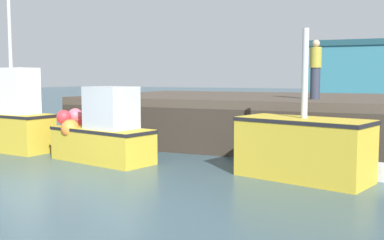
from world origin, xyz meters
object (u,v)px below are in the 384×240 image
at_px(rowboat, 358,170).
at_px(dockworker, 315,69).
at_px(fishing_boat_near_right, 102,133).
at_px(fishing_boat_near_left, 14,121).
at_px(fishing_boat_mid, 303,147).

xyz_separation_m(rowboat, dockworker, (-1.50, 3.14, 2.32)).
bearing_deg(dockworker, rowboat, -64.41).
xyz_separation_m(fishing_boat_near_right, dockworker, (4.93, 3.89, 1.71)).
relative_size(fishing_boat_near_left, rowboat, 2.74).
height_order(fishing_boat_near_right, fishing_boat_mid, fishing_boat_mid).
bearing_deg(fishing_boat_near_left, rowboat, 2.12).
distance_m(fishing_boat_near_left, dockworker, 9.23).
bearing_deg(fishing_boat_near_left, fishing_boat_mid, -2.59).
bearing_deg(fishing_boat_near_right, fishing_boat_mid, -0.09).
bearing_deg(fishing_boat_mid, rowboat, 34.71).
relative_size(fishing_boat_near_left, fishing_boat_near_right, 1.47).
bearing_deg(fishing_boat_mid, fishing_boat_near_right, 179.91).
distance_m(fishing_boat_mid, dockworker, 4.30).
height_order(fishing_boat_near_left, dockworker, fishing_boat_near_left).
relative_size(rowboat, dockworker, 0.97).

